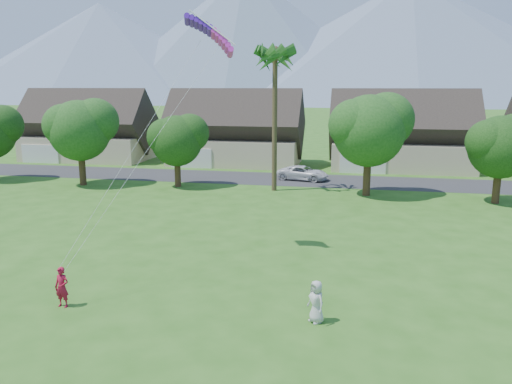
% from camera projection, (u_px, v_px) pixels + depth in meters
% --- Properties ---
extents(ground, '(500.00, 500.00, 0.00)m').
position_uv_depth(ground, '(198.00, 364.00, 16.68)').
color(ground, '#2D6019').
rests_on(ground, ground).
extents(street, '(90.00, 7.00, 0.01)m').
position_uv_depth(street, '(303.00, 180.00, 49.31)').
color(street, '#2D2D30').
rests_on(street, ground).
extents(kite_flyer, '(0.66, 0.46, 1.74)m').
position_uv_depth(kite_flyer, '(62.00, 287.00, 20.85)').
color(kite_flyer, maroon).
rests_on(kite_flyer, ground).
extents(watcher, '(0.97, 0.99, 1.71)m').
position_uv_depth(watcher, '(316.00, 302.00, 19.48)').
color(watcher, beige).
rests_on(watcher, ground).
extents(parked_car, '(5.34, 3.23, 1.39)m').
position_uv_depth(parked_car, '(303.00, 173.00, 49.16)').
color(parked_car, silver).
rests_on(parked_car, ground).
extents(mountain_ridge, '(540.00, 240.00, 70.00)m').
position_uv_depth(mountain_ridge, '(369.00, 46.00, 258.13)').
color(mountain_ridge, slate).
rests_on(mountain_ridge, ground).
extents(houses_row, '(72.75, 8.19, 8.86)m').
position_uv_depth(houses_row, '(316.00, 136.00, 57.13)').
color(houses_row, beige).
rests_on(houses_row, ground).
extents(tree_row, '(62.27, 6.67, 8.45)m').
position_uv_depth(tree_row, '(283.00, 136.00, 42.67)').
color(tree_row, '#47301C').
rests_on(tree_row, ground).
extents(fan_palm, '(3.00, 3.00, 13.80)m').
position_uv_depth(fan_palm, '(275.00, 53.00, 41.95)').
color(fan_palm, '#4C3D26').
rests_on(fan_palm, ground).
extents(parafoil_kite, '(3.10, 1.15, 0.50)m').
position_uv_depth(parafoil_kite, '(212.00, 32.00, 25.81)').
color(parafoil_kite, '#5318BA').
rests_on(parafoil_kite, ground).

